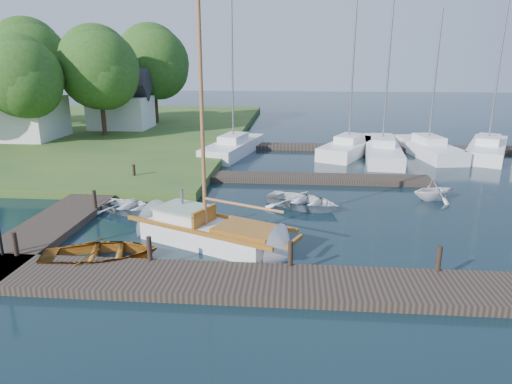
# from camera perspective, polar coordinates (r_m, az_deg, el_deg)

# --- Properties ---
(ground) EXTENTS (160.00, 160.00, 0.00)m
(ground) POSITION_cam_1_polar(r_m,az_deg,el_deg) (19.33, 0.00, -3.42)
(ground) COLOR black
(ground) RESTS_ON ground
(near_dock) EXTENTS (18.00, 2.20, 0.30)m
(near_dock) POSITION_cam_1_polar(r_m,az_deg,el_deg) (13.79, -2.14, -11.23)
(near_dock) COLOR black
(near_dock) RESTS_ON ground
(left_dock) EXTENTS (2.20, 18.00, 0.30)m
(left_dock) POSITION_cam_1_polar(r_m,az_deg,el_deg) (23.17, -19.68, -0.64)
(left_dock) COLOR black
(left_dock) RESTS_ON ground
(far_dock) EXTENTS (14.00, 1.60, 0.30)m
(far_dock) POSITION_cam_1_polar(r_m,az_deg,el_deg) (25.45, 5.73, 1.72)
(far_dock) COLOR black
(far_dock) RESTS_ON ground
(pontoon) EXTENTS (30.00, 1.60, 0.30)m
(pontoon) POSITION_cam_1_polar(r_m,az_deg,el_deg) (35.74, 18.53, 5.18)
(pontoon) COLOR black
(pontoon) RESTS_ON ground
(mooring_post_0) EXTENTS (0.16, 0.16, 0.80)m
(mooring_post_0) POSITION_cam_1_polar(r_m,az_deg,el_deg) (16.97, -27.87, -5.75)
(mooring_post_0) COLOR black
(mooring_post_0) RESTS_ON near_dock
(mooring_post_1) EXTENTS (0.16, 0.16, 0.80)m
(mooring_post_1) POSITION_cam_1_polar(r_m,az_deg,el_deg) (15.07, -13.18, -6.89)
(mooring_post_1) COLOR black
(mooring_post_1) RESTS_ON near_dock
(mooring_post_2) EXTENTS (0.16, 0.16, 0.80)m
(mooring_post_2) POSITION_cam_1_polar(r_m,az_deg,el_deg) (14.37, 4.32, -7.65)
(mooring_post_2) COLOR black
(mooring_post_2) RESTS_ON near_dock
(mooring_post_3) EXTENTS (0.16, 0.16, 0.80)m
(mooring_post_3) POSITION_cam_1_polar(r_m,az_deg,el_deg) (15.05, 21.88, -7.71)
(mooring_post_3) COLOR black
(mooring_post_3) RESTS_ON near_dock
(mooring_post_4) EXTENTS (0.16, 0.16, 0.80)m
(mooring_post_4) POSITION_cam_1_polar(r_m,az_deg,el_deg) (20.87, -19.53, -0.86)
(mooring_post_4) COLOR black
(mooring_post_4) RESTS_ON left_dock
(mooring_post_5) EXTENTS (0.16, 0.16, 0.80)m
(mooring_post_5) POSITION_cam_1_polar(r_m,az_deg,el_deg) (25.34, -15.01, 2.45)
(mooring_post_5) COLOR black
(mooring_post_5) RESTS_ON left_dock
(sailboat) EXTENTS (7.31, 4.78, 9.83)m
(sailboat) POSITION_cam_1_polar(r_m,az_deg,el_deg) (16.82, -5.28, -5.32)
(sailboat) COLOR white
(sailboat) RESTS_ON ground
(dinghy) EXTENTS (4.32, 3.57, 0.78)m
(dinghy) POSITION_cam_1_polar(r_m,az_deg,el_deg) (16.16, -18.89, -6.94)
(dinghy) COLOR brown
(dinghy) RESTS_ON ground
(tender_a) EXTENTS (3.75, 3.22, 0.65)m
(tender_a) POSITION_cam_1_polar(r_m,az_deg,el_deg) (20.93, -15.62, -1.54)
(tender_a) COLOR white
(tender_a) RESTS_ON ground
(tender_c) EXTENTS (4.40, 4.01, 0.75)m
(tender_c) POSITION_cam_1_polar(r_m,az_deg,el_deg) (20.92, 5.81, -0.89)
(tender_c) COLOR white
(tender_c) RESTS_ON ground
(tender_d) EXTENTS (2.76, 2.59, 1.16)m
(tender_d) POSITION_cam_1_polar(r_m,az_deg,el_deg) (23.45, 21.38, 0.47)
(tender_d) COLOR white
(tender_d) RESTS_ON ground
(marina_boat_0) EXTENTS (3.86, 8.09, 11.86)m
(marina_boat_0) POSITION_cam_1_polar(r_m,az_deg,el_deg) (32.60, -2.84, 5.77)
(marina_boat_0) COLOR white
(marina_boat_0) RESTS_ON ground
(marina_boat_2) EXTENTS (4.92, 7.24, 11.81)m
(marina_boat_2) POSITION_cam_1_polar(r_m,az_deg,el_deg) (32.99, 11.48, 5.60)
(marina_boat_2) COLOR white
(marina_boat_2) RESTS_ON ground
(marina_boat_3) EXTENTS (3.24, 9.49, 11.04)m
(marina_boat_3) POSITION_cam_1_polar(r_m,az_deg,el_deg) (32.80, 15.48, 5.24)
(marina_boat_3) COLOR white
(marina_boat_3) RESTS_ON ground
(marina_boat_4) EXTENTS (3.40, 7.78, 9.67)m
(marina_boat_4) POSITION_cam_1_polar(r_m,az_deg,el_deg) (34.26, 20.69, 5.23)
(marina_boat_4) COLOR white
(marina_boat_4) RESTS_ON ground
(marina_boat_5) EXTENTS (5.45, 8.42, 11.40)m
(marina_boat_5) POSITION_cam_1_polar(r_m,az_deg,el_deg) (35.78, 26.95, 4.96)
(marina_boat_5) COLOR white
(marina_boat_5) RESTS_ON ground
(house_a) EXTENTS (6.30, 5.00, 6.29)m
(house_a) POSITION_cam_1_polar(r_m,az_deg,el_deg) (40.52, -27.70, 9.43)
(house_a) COLOR silver
(house_a) RESTS_ON shore
(house_c) EXTENTS (5.25, 4.00, 5.28)m
(house_c) POSITION_cam_1_polar(r_m,az_deg,el_deg) (43.22, -16.54, 10.41)
(house_c) COLOR silver
(house_c) RESTS_ON shore
(tree_2) EXTENTS (5.83, 5.75, 7.82)m
(tree_2) POSITION_cam_1_polar(r_m,az_deg,el_deg) (37.67, -27.11, 12.64)
(tree_2) COLOR #332114
(tree_2) RESTS_ON shore
(tree_3) EXTENTS (6.41, 6.38, 8.74)m
(tree_3) POSITION_cam_1_polar(r_m,az_deg,el_deg) (39.38, -19.02, 14.41)
(tree_3) COLOR #332114
(tree_3) RESTS_ON shore
(tree_4) EXTENTS (7.01, 7.01, 9.66)m
(tree_4) POSITION_cam_1_polar(r_m,az_deg,el_deg) (46.57, -26.42, 14.48)
(tree_4) COLOR #332114
(tree_4) RESTS_ON shore
(tree_7) EXTENTS (6.83, 6.83, 9.38)m
(tree_7) POSITION_cam_1_polar(r_m,az_deg,el_deg) (46.21, -12.67, 15.52)
(tree_7) COLOR #332114
(tree_7) RESTS_ON shore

